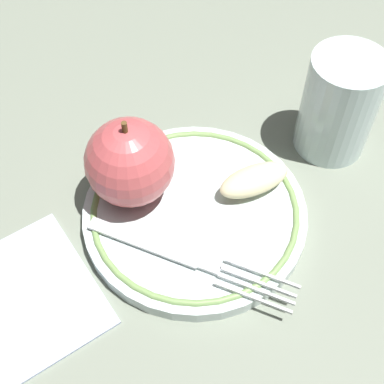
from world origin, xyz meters
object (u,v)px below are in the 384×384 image
plate (192,210)px  apple_red_whole (130,162)px  fork (183,257)px  drinking_glass (336,102)px  napkin_folded (23,298)px  apple_slice_front (254,180)px

plate → apple_red_whole: bearing=127.9°
fork → drinking_glass: drinking_glass is taller
apple_red_whole → napkin_folded: (-0.13, -0.04, -0.05)m
plate → napkin_folded: size_ratio=1.59×
apple_slice_front → drinking_glass: size_ratio=0.65×
plate → apple_red_whole: apple_red_whole is taller
plate → fork: bearing=-132.4°
apple_slice_front → fork: apple_slice_front is taller
napkin_folded → fork: bearing=-21.6°
apple_red_whole → drinking_glass: (0.21, -0.05, -0.00)m
drinking_glass → apple_slice_front: bearing=-171.7°
plate → fork: fork is taller
fork → drinking_glass: 0.22m
apple_slice_front → plate: bearing=-5.3°
plate → fork: size_ratio=1.21×
drinking_glass → napkin_folded: bearing=178.5°
apple_slice_front → drinking_glass: 0.12m
drinking_glass → fork: bearing=-168.6°
plate → apple_slice_front: 0.06m
apple_red_whole → fork: size_ratio=0.53×
apple_red_whole → fork: bearing=-91.8°
fork → napkin_folded: fork is taller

